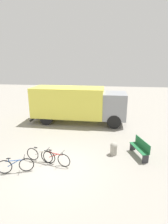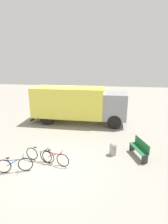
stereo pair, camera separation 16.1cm
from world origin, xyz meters
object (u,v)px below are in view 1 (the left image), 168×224
at_px(bicycle_far, 55,158).
at_px(bollard_near_bench, 114,148).
at_px(delivery_truck, 77,103).
at_px(bicycle_near, 15,165).
at_px(bicycle_middle, 41,155).
at_px(park_bench, 140,148).

relative_size(bicycle_far, bollard_near_bench, 2.23).
distance_m(delivery_truck, bicycle_far, 6.66).
bearing_deg(bollard_near_bench, bicycle_near, -153.30).
bearing_deg(delivery_truck, bicycle_near, -101.90).
relative_size(bicycle_near, bollard_near_bench, 2.18).
bearing_deg(bicycle_middle, park_bench, 24.76).
distance_m(bicycle_near, bicycle_far, 1.87).
distance_m(park_bench, bicycle_near, 6.46).
relative_size(bicycle_middle, bollard_near_bench, 2.25).
height_order(bicycle_far, bollard_near_bench, bicycle_far).
height_order(bicycle_middle, bollard_near_bench, bicycle_middle).
bearing_deg(bicycle_middle, bicycle_near, -117.21).
xyz_separation_m(bicycle_near, bollard_near_bench, (4.59, 2.31, 0.02)).
distance_m(bicycle_near, bicycle_middle, 1.33).
bearing_deg(bicycle_far, park_bench, 31.92).
distance_m(park_bench, bollard_near_bench, 1.44).
distance_m(delivery_truck, bicycle_near, 7.70).
height_order(park_bench, bicycle_middle, park_bench).
xyz_separation_m(park_bench, bicycle_near, (-6.02, -2.33, -0.14)).
height_order(delivery_truck, bicycle_near, delivery_truck).
xyz_separation_m(delivery_truck, park_bench, (4.38, -5.08, -1.18)).
bearing_deg(park_bench, bicycle_middle, 84.51).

